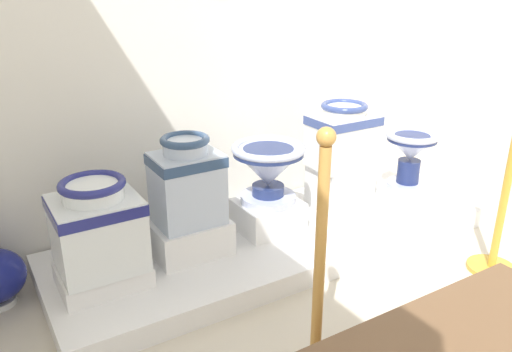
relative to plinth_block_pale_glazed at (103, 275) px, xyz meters
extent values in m
cube|color=white|center=(0.98, 0.03, -0.10)|extent=(2.51, 0.87, 0.11)
cube|color=white|center=(0.00, 0.00, 0.00)|extent=(0.39, 0.32, 0.09)
cube|color=white|center=(0.00, 0.00, 0.22)|extent=(0.37, 0.33, 0.34)
cube|color=navy|center=(0.00, 0.00, 0.35)|extent=(0.38, 0.34, 0.05)
cylinder|color=white|center=(0.00, 0.00, 0.42)|extent=(0.27, 0.27, 0.07)
torus|color=navy|center=(0.00, 0.00, 0.46)|extent=(0.29, 0.29, 0.04)
cube|color=white|center=(0.47, 0.06, 0.04)|extent=(0.38, 0.29, 0.18)
cube|color=silver|center=(0.47, 0.06, 0.31)|extent=(0.33, 0.26, 0.36)
cube|color=#324B6F|center=(0.47, 0.06, 0.46)|extent=(0.33, 0.26, 0.05)
cylinder|color=silver|center=(0.47, 0.06, 0.53)|extent=(0.22, 0.22, 0.07)
torus|color=#324B6F|center=(0.47, 0.06, 0.56)|extent=(0.24, 0.24, 0.04)
cube|color=white|center=(0.96, 0.08, 0.04)|extent=(0.34, 0.30, 0.17)
cylinder|color=silver|center=(0.96, 0.08, 0.14)|extent=(0.31, 0.31, 0.04)
cylinder|color=navy|center=(0.96, 0.08, 0.19)|extent=(0.18, 0.18, 0.06)
cone|color=silver|center=(0.96, 0.08, 0.32)|extent=(0.39, 0.39, 0.21)
cylinder|color=navy|center=(0.96, 0.08, 0.41)|extent=(0.39, 0.39, 0.03)
torus|color=silver|center=(0.96, 0.08, 0.43)|extent=(0.40, 0.40, 0.04)
cylinder|color=navy|center=(0.96, 0.08, 0.43)|extent=(0.28, 0.28, 0.01)
cube|color=white|center=(1.51, 0.12, 0.09)|extent=(0.33, 0.29, 0.27)
cube|color=white|center=(1.51, 0.12, 0.38)|extent=(0.38, 0.27, 0.32)
cube|color=#394C8C|center=(1.51, 0.12, 0.50)|extent=(0.39, 0.28, 0.05)
cylinder|color=white|center=(1.51, 0.12, 0.56)|extent=(0.25, 0.25, 0.05)
torus|color=#394C8C|center=(1.51, 0.12, 0.59)|extent=(0.28, 0.28, 0.04)
cube|color=white|center=(1.99, 0.01, -0.02)|extent=(0.32, 0.36, 0.05)
cylinder|color=silver|center=(1.99, 0.01, 0.02)|extent=(0.26, 0.26, 0.04)
cylinder|color=navy|center=(1.99, 0.01, 0.12)|extent=(0.14, 0.14, 0.15)
cone|color=silver|center=(1.99, 0.01, 0.28)|extent=(0.32, 0.32, 0.17)
cylinder|color=navy|center=(1.99, 0.01, 0.34)|extent=(0.31, 0.31, 0.03)
torus|color=silver|center=(1.99, 0.01, 0.36)|extent=(0.33, 0.33, 0.04)
cylinder|color=navy|center=(1.99, 0.01, 0.36)|extent=(0.22, 0.22, 0.01)
cylinder|color=white|center=(-0.44, 0.26, -0.14)|extent=(0.15, 0.15, 0.03)
cylinder|color=gold|center=(0.52, -0.93, 0.33)|extent=(0.04, 0.04, 0.93)
sphere|color=gold|center=(0.52, -0.93, 0.83)|extent=(0.06, 0.06, 0.06)
cylinder|color=gold|center=(1.83, -0.76, -0.15)|extent=(0.25, 0.25, 0.02)
cylinder|color=gold|center=(1.83, -0.76, 0.34)|extent=(0.04, 0.04, 0.95)
camera|label=1|loc=(-0.45, -2.11, 1.28)|focal=35.75mm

